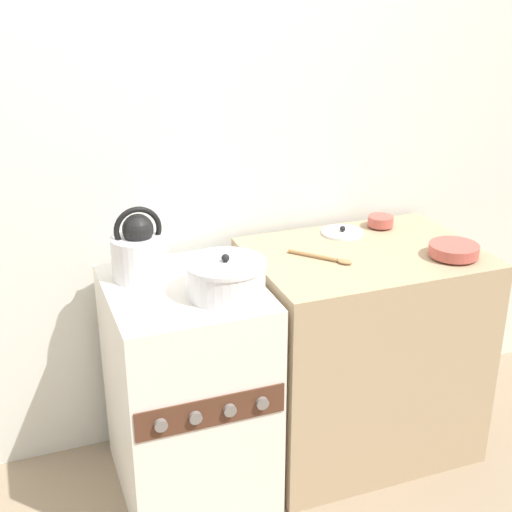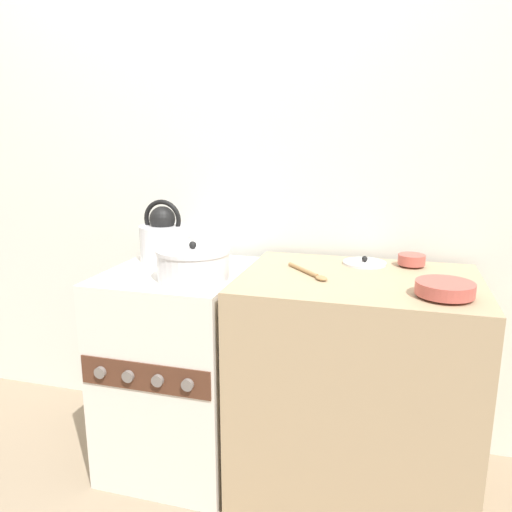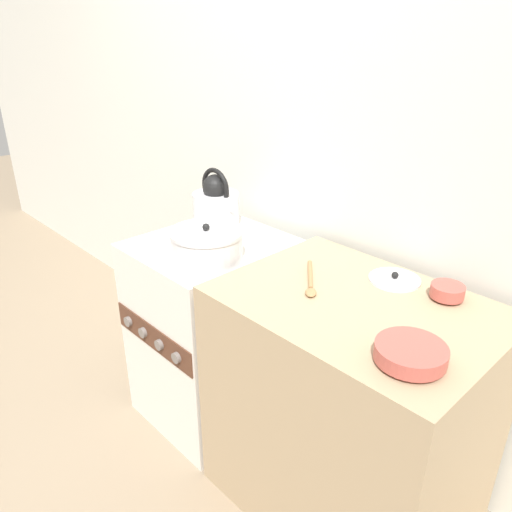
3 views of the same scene
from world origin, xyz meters
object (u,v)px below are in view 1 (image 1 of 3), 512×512
enamel_bowl (454,250)px  cooking_pot (226,278)px  stove (188,390)px  small_ceramic_bowl (381,221)px  kettle (140,250)px  loose_pot_lid (342,232)px

enamel_bowl → cooking_pot: bearing=177.4°
stove → cooking_pot: bearing=-42.1°
cooking_pot → small_ceramic_bowl: size_ratio=2.62×
kettle → loose_pot_lid: bearing=5.7°
cooking_pot → small_ceramic_bowl: bearing=23.2°
stove → loose_pot_lid: 0.89m
kettle → small_ceramic_bowl: (1.04, 0.10, -0.05)m
stove → enamel_bowl: (1.01, -0.15, 0.48)m
enamel_bowl → loose_pot_lid: size_ratio=1.07×
stove → cooking_pot: 0.51m
cooking_pot → enamel_bowl: cooking_pot is taller
kettle → enamel_bowl: size_ratio=1.43×
small_ceramic_bowl → loose_pot_lid: size_ratio=0.61×
kettle → cooking_pot: bearing=-45.6°
enamel_bowl → small_ceramic_bowl: bearing=104.0°
enamel_bowl → loose_pot_lid: enamel_bowl is taller
small_ceramic_bowl → cooking_pot: bearing=-156.8°
stove → kettle: bearing=131.3°
loose_pot_lid → small_ceramic_bowl: bearing=3.5°
cooking_pot → loose_pot_lid: 0.70m
cooking_pot → kettle: bearing=134.4°
cooking_pot → enamel_bowl: bearing=-2.6°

